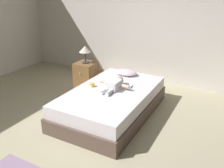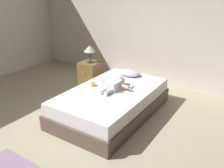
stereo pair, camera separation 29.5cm
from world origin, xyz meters
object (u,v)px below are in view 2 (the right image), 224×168
Objects in this scene: toothbrush at (132,87)px; nightstand at (91,76)px; toy_block at (93,84)px; pillow at (129,73)px; baby at (115,84)px; bed at (112,102)px; lamp at (90,49)px.

toothbrush is 1.27m from nightstand.
toothbrush is 0.66m from toy_block.
pillow is 0.87m from nightstand.
baby is at bearing -31.31° from nightstand.
bed is 1.32m from lamp.
bed is 1.16m from nightstand.
toothbrush is at bearing -18.84° from nightstand.
bed is 0.80m from pillow.
pillow is 0.83m from toy_block.
bed is at bearing -133.11° from toothbrush.
toy_block is at bearing -153.39° from toothbrush.
pillow is at bearing 124.66° from toothbrush.
toothbrush is (0.24, 0.25, 0.23)m from bed.
bed is 3.43× the size of baby.
toy_block reaches higher than toothbrush.
pillow is 1.25× the size of lamp.
toy_block is (0.60, -0.70, -0.37)m from lamp.
nightstand is (-0.85, -0.09, -0.20)m from pillow.
nightstand is at bearing -90.00° from lamp.
baby reaches higher than nightstand.
nightstand is at bearing 161.16° from toothbrush.
bed is 0.30m from baby.
pillow is at bearing 98.24° from bed.
toy_block is at bearing -161.25° from baby.
bed is at bearing -34.55° from nightstand.
bed is 0.41m from toothbrush.
pillow is at bearing 6.15° from lamp.
baby reaches higher than toy_block.
toothbrush is at bearing 36.80° from baby.
baby is 7.10× the size of toy_block.
toy_block is (-0.25, -0.80, -0.02)m from pillow.
toothbrush is (0.23, 0.18, -0.06)m from baby.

